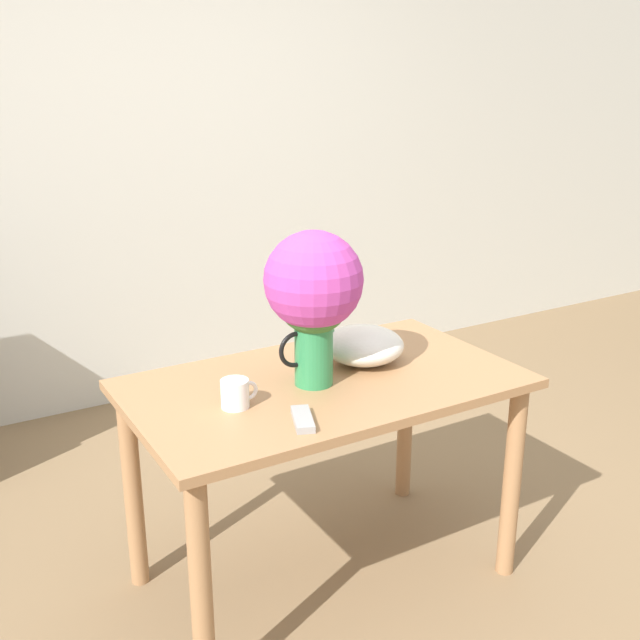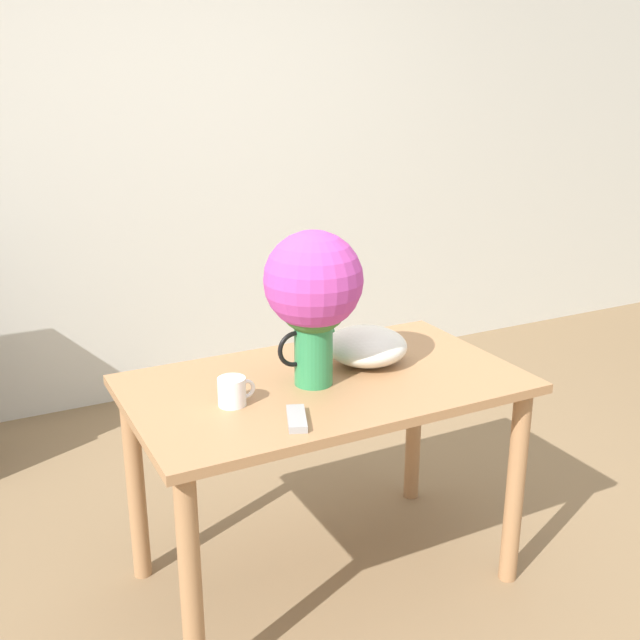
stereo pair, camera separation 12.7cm
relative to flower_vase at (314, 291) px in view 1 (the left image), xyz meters
The scene contains 7 objects.
ground_plane 1.06m from the flower_vase, 62.28° to the right, with size 12.00×12.00×0.00m, color #7F6647.
wall_back 1.86m from the flower_vase, 86.18° to the left, with size 8.00×0.05×2.60m.
table 0.42m from the flower_vase, 12.28° to the left, with size 1.23×0.71×0.73m.
flower_vase is the anchor object (origin of this frame).
coffee_mug 0.38m from the flower_vase, behind, with size 0.11×0.08×0.08m.
white_bowl 0.34m from the flower_vase, 18.22° to the left, with size 0.27×0.27×0.12m.
remote_control 0.40m from the flower_vase, 126.44° to the right, with size 0.10×0.16×0.02m.
Camera 1 is at (-1.20, -1.63, 1.64)m, focal length 42.00 mm.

